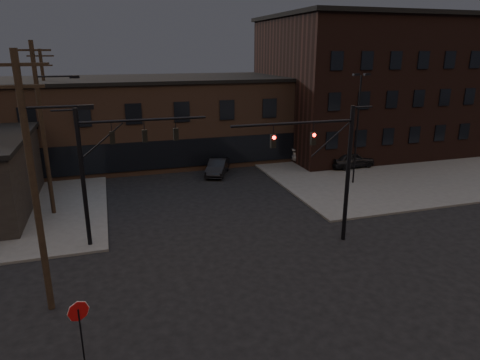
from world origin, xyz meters
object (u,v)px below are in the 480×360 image
at_px(parked_car_lot_a, 351,159).
at_px(car_crossing, 218,167).
at_px(traffic_signal_near, 331,161).
at_px(parked_car_lot_b, 317,155).
at_px(stop_sign, 79,318).
at_px(traffic_signal_far, 106,161).

height_order(parked_car_lot_a, car_crossing, parked_car_lot_a).
distance_m(traffic_signal_near, parked_car_lot_a, 17.59).
bearing_deg(parked_car_lot_b, stop_sign, 159.57).
height_order(traffic_signal_far, stop_sign, traffic_signal_far).
bearing_deg(car_crossing, traffic_signal_far, -103.00).
bearing_deg(traffic_signal_near, parked_car_lot_a, 53.94).
bearing_deg(traffic_signal_far, stop_sign, -97.32).
bearing_deg(traffic_signal_far, traffic_signal_near, -16.17).
bearing_deg(parked_car_lot_b, parked_car_lot_a, -121.18).
bearing_deg(car_crossing, parked_car_lot_a, 16.35).
bearing_deg(parked_car_lot_b, traffic_signal_near, 176.73).
bearing_deg(parked_car_lot_a, parked_car_lot_b, 32.51).
xyz_separation_m(parked_car_lot_a, car_crossing, (-12.66, 1.89, -0.19)).
height_order(traffic_signal_near, parked_car_lot_a, traffic_signal_near).
relative_size(traffic_signal_near, car_crossing, 1.82).
height_order(parked_car_lot_a, parked_car_lot_b, parked_car_lot_a).
bearing_deg(parked_car_lot_a, traffic_signal_near, 139.71).
xyz_separation_m(traffic_signal_far, parked_car_lot_a, (22.16, 10.35, -4.10)).
bearing_deg(parked_car_lot_b, traffic_signal_far, 145.57).
relative_size(traffic_signal_near, parked_car_lot_a, 1.78).
distance_m(traffic_signal_far, stop_sign, 10.55).
xyz_separation_m(parked_car_lot_a, parked_car_lot_b, (-2.15, 2.88, -0.03)).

